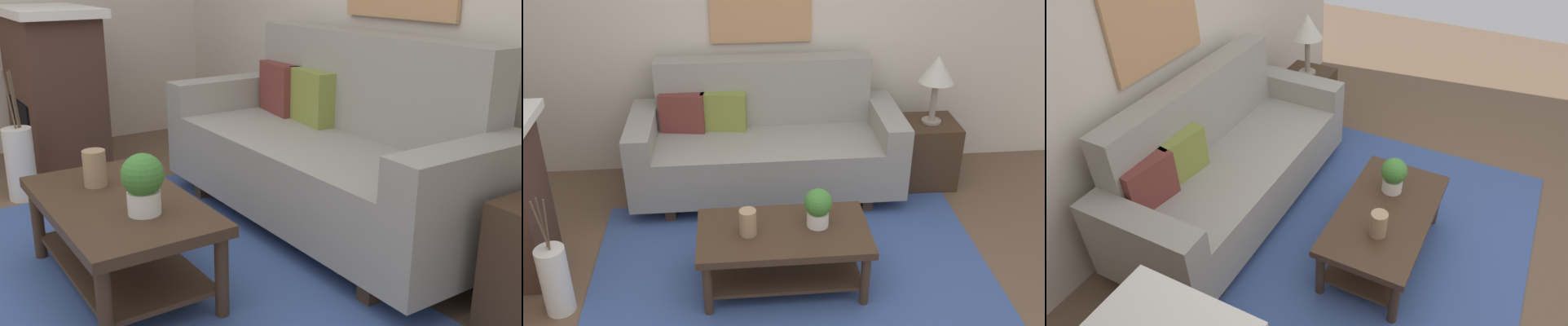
{
  "view_description": "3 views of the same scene",
  "coord_description": "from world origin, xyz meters",
  "views": [
    {
      "loc": [
        2.38,
        -0.37,
        1.4
      ],
      "look_at": [
        -0.05,
        1.22,
        0.47
      ],
      "focal_mm": 41.53,
      "sensor_mm": 36.0,
      "label": 1
    },
    {
      "loc": [
        -0.36,
        -2.67,
        2.61
      ],
      "look_at": [
        -0.01,
        1.05,
        0.61
      ],
      "focal_mm": 41.3,
      "sensor_mm": 36.0,
      "label": 2
    },
    {
      "loc": [
        -2.38,
        -0.1,
        2.61
      ],
      "look_at": [
        0.01,
        1.1,
        0.56
      ],
      "focal_mm": 32.59,
      "sensor_mm": 36.0,
      "label": 3
    }
  ],
  "objects": [
    {
      "name": "coffee_table",
      "position": [
        -0.07,
        0.47,
        0.31
      ],
      "size": [
        1.1,
        0.6,
        0.43
      ],
      "color": "#422D1E",
      "rests_on": "ground_plane"
    },
    {
      "name": "table_lamp",
      "position": [
        1.28,
        1.73,
        0.99
      ],
      "size": [
        0.28,
        0.28,
        0.57
      ],
      "color": "gray",
      "rests_on": "side_table"
    },
    {
      "name": "framed_painting",
      "position": [
        -0.1,
        2.18,
        1.54
      ],
      "size": [
        0.83,
        0.03,
        0.79
      ],
      "primitive_type": "cube",
      "color": "tan"
    },
    {
      "name": "side_table",
      "position": [
        1.28,
        1.73,
        0.28
      ],
      "size": [
        0.44,
        0.44,
        0.56
      ],
      "primitive_type": "cube",
      "color": "#422D1E",
      "rests_on": "ground_plane"
    },
    {
      "name": "tabletop_vase",
      "position": [
        -0.3,
        0.45,
        0.52
      ],
      "size": [
        0.11,
        0.11,
        0.17
      ],
      "primitive_type": "cylinder",
      "color": "tan",
      "rests_on": "coffee_table"
    },
    {
      "name": "area_rug",
      "position": [
        0.0,
        0.5,
        0.01
      ],
      "size": [
        2.72,
        2.01,
        0.01
      ],
      "primitive_type": "cube",
      "color": "#3D5693",
      "rests_on": "ground_plane"
    },
    {
      "name": "wall_back",
      "position": [
        0.0,
        2.25,
        1.35
      ],
      "size": [
        5.26,
        0.1,
        2.7
      ],
      "primitive_type": "cube",
      "color": "beige",
      "rests_on": "ground_plane"
    },
    {
      "name": "potted_plant_tabletop",
      "position": [
        0.15,
        0.51,
        0.57
      ],
      "size": [
        0.18,
        0.18,
        0.26
      ],
      "color": "white",
      "rests_on": "coffee_table"
    },
    {
      "name": "couch",
      "position": [
        -0.1,
        1.71,
        0.43
      ],
      "size": [
        2.15,
        0.84,
        1.08
      ],
      "color": "gray",
      "rests_on": "ground_plane"
    },
    {
      "name": "ground_plane",
      "position": [
        0.0,
        0.0,
        0.0
      ],
      "size": [
        9.26,
        9.26,
        0.0
      ],
      "primitive_type": "plane",
      "color": "brown"
    },
    {
      "name": "throw_pillow_olive",
      "position": [
        -0.43,
        1.84,
        0.68
      ],
      "size": [
        0.37,
        0.16,
        0.32
      ],
      "primitive_type": "cube",
      "rotation": [
        0.0,
        0.0,
        -0.12
      ],
      "color": "olive",
      "rests_on": "couch"
    },
    {
      "name": "throw_pillow_maroon",
      "position": [
        -0.76,
        1.84,
        0.68
      ],
      "size": [
        0.37,
        0.17,
        0.32
      ],
      "primitive_type": "cube",
      "rotation": [
        0.0,
        0.0,
        -0.15
      ],
      "color": "brown",
      "rests_on": "couch"
    }
  ]
}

